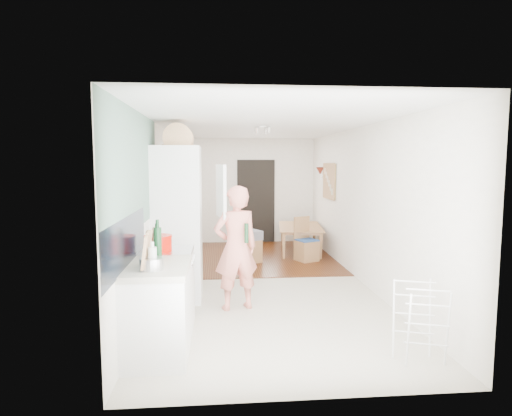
{
  "coord_description": "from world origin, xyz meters",
  "views": [
    {
      "loc": [
        -0.68,
        -6.74,
        1.92
      ],
      "look_at": [
        -0.08,
        0.2,
        1.19
      ],
      "focal_mm": 30.0,
      "sensor_mm": 36.0,
      "label": 1
    }
  ],
  "objects": [
    {
      "name": "pepper_mill_front",
      "position": [
        -1.44,
        -2.17,
        1.03
      ],
      "size": [
        0.07,
        0.07,
        0.23
      ],
      "primitive_type": "cylinder",
      "rotation": [
        0.0,
        0.0,
        -0.13
      ],
      "color": "#DEB07D",
      "rests_on": "worktop"
    },
    {
      "name": "pinboard_frame",
      "position": [
        1.57,
        1.9,
        1.55
      ],
      "size": [
        0.0,
        0.94,
        0.74
      ],
      "primitive_type": "cube",
      "color": "#A46F47",
      "rests_on": "room_shell"
    },
    {
      "name": "doorway_recess",
      "position": [
        0.2,
        3.48,
        1.0
      ],
      "size": [
        0.9,
        0.04,
        2.0
      ],
      "primitive_type": "cube",
      "color": "black",
      "rests_on": "room_shell"
    },
    {
      "name": "red_casserole",
      "position": [
        -1.38,
        -1.88,
        1.01
      ],
      "size": [
        0.35,
        0.35,
        0.19
      ],
      "primitive_type": "cylinder",
      "rotation": [
        0.0,
        0.0,
        -0.13
      ],
      "color": "#D00C00",
      "rests_on": "cooker_top"
    },
    {
      "name": "bottle_b",
      "position": [
        -1.34,
        -2.26,
        1.07
      ],
      "size": [
        0.07,
        0.07,
        0.3
      ],
      "primitive_type": "cylinder",
      "rotation": [
        0.0,
        0.0,
        0.04
      ],
      "color": "#143E1E",
      "rests_on": "worktop"
    },
    {
      "name": "bottle_a",
      "position": [
        -1.32,
        -2.3,
        1.09
      ],
      "size": [
        0.1,
        0.1,
        0.34
      ],
      "primitive_type": "cylinder",
      "rotation": [
        0.0,
        0.0,
        0.25
      ],
      "color": "#143E1E",
      "rests_on": "worktop"
    },
    {
      "name": "tile_splashback",
      "position": [
        -1.59,
        -2.55,
        1.15
      ],
      "size": [
        0.02,
        1.9,
        0.5
      ],
      "primitive_type": "cube",
      "color": "black",
      "rests_on": "room_shell"
    },
    {
      "name": "person",
      "position": [
        -0.47,
        -1.24,
        0.96
      ],
      "size": [
        0.8,
        0.64,
        1.93
      ],
      "primitive_type": "imported",
      "rotation": [
        0.0,
        0.0,
        3.42
      ],
      "color": "#F18775",
      "rests_on": "floor"
    },
    {
      "name": "fridge_housing",
      "position": [
        -1.27,
        -0.78,
        1.07
      ],
      "size": [
        0.66,
        0.66,
        2.15
      ],
      "primitive_type": "cube",
      "color": "white",
      "rests_on": "room_shell"
    },
    {
      "name": "steel_pan",
      "position": [
        -1.32,
        -2.73,
        0.98
      ],
      "size": [
        0.27,
        0.27,
        0.11
      ],
      "primitive_type": "cylinder",
      "rotation": [
        0.0,
        0.0,
        -0.21
      ],
      "color": "silver",
      "rests_on": "worktop"
    },
    {
      "name": "base_cabinet",
      "position": [
        -1.3,
        -2.55,
        0.43
      ],
      "size": [
        0.6,
        0.9,
        0.86
      ],
      "primitive_type": "cube",
      "color": "white",
      "rests_on": "room_shell"
    },
    {
      "name": "pinboard",
      "position": [
        1.58,
        1.9,
        1.55
      ],
      "size": [
        0.03,
        0.9,
        0.7
      ],
      "primitive_type": "cube",
      "color": "#AC8B4E",
      "rests_on": "room_shell"
    },
    {
      "name": "sage_wall_panel",
      "position": [
        -1.59,
        -2.0,
        1.85
      ],
      "size": [
        0.02,
        3.0,
        1.3
      ],
      "primitive_type": "cube",
      "color": "slate",
      "rests_on": "room_shell"
    },
    {
      "name": "fridge_door",
      "position": [
        -0.66,
        -1.08,
        1.55
      ],
      "size": [
        0.14,
        0.56,
        0.7
      ],
      "primitive_type": "cube",
      "rotation": [
        0.0,
        0.0,
        -1.4
      ],
      "color": "white",
      "rests_on": "room_shell"
    },
    {
      "name": "bottle_c",
      "position": [
        -1.32,
        -2.7,
        1.02
      ],
      "size": [
        0.1,
        0.1,
        0.21
      ],
      "primitive_type": "cylinder",
      "rotation": [
        0.0,
        0.0,
        0.22
      ],
      "color": "silver",
      "rests_on": "worktop"
    },
    {
      "name": "room_shell",
      "position": [
        0.0,
        0.0,
        1.25
      ],
      "size": [
        3.2,
        7.0,
        2.5
      ],
      "primitive_type": null,
      "color": "white",
      "rests_on": "ground"
    },
    {
      "name": "wall_sconce",
      "position": [
        1.54,
        2.55,
        1.75
      ],
      "size": [
        0.18,
        0.18,
        0.16
      ],
      "primitive_type": "cone",
      "color": "maroon",
      "rests_on": "room_shell"
    },
    {
      "name": "chopping_boards",
      "position": [
        -1.37,
        -2.68,
        1.1
      ],
      "size": [
        0.06,
        0.26,
        0.36
      ],
      "primitive_type": null,
      "rotation": [
        0.0,
        0.0,
        0.08
      ],
      "color": "#DEB07D",
      "rests_on": "worktop"
    },
    {
      "name": "wood_floor_overlay",
      "position": [
        0.0,
        1.85,
        0.01
      ],
      "size": [
        3.2,
        3.3,
        0.01
      ],
      "primitive_type": "cube",
      "color": "#532F12",
      "rests_on": "room_shell"
    },
    {
      "name": "floor",
      "position": [
        0.0,
        0.0,
        0.0
      ],
      "size": [
        3.2,
        7.0,
        0.01
      ],
      "primitive_type": "cube",
      "color": "beige",
      "rests_on": "ground"
    },
    {
      "name": "cooker_top",
      "position": [
        -1.3,
        -1.8,
        0.9
      ],
      "size": [
        0.6,
        0.6,
        0.04
      ],
      "primitive_type": "cube",
      "color": "silver",
      "rests_on": "room_shell"
    },
    {
      "name": "grey_drape",
      "position": [
        -0.11,
        1.37,
        0.54
      ],
      "size": [
        0.53,
        0.53,
        0.18
      ],
      "primitive_type": "cube",
      "rotation": [
        0.0,
        0.0,
        0.49
      ],
      "color": "gray",
      "rests_on": "stool"
    },
    {
      "name": "stool",
      "position": [
        -0.09,
        1.37,
        0.22
      ],
      "size": [
        0.45,
        0.45,
        0.45
      ],
      "primitive_type": null,
      "rotation": [
        0.0,
        0.0,
        0.42
      ],
      "color": "#A46F47",
      "rests_on": "floor"
    },
    {
      "name": "pepper_mill_back",
      "position": [
        -1.39,
        -2.02,
        1.04
      ],
      "size": [
        0.07,
        0.07,
        0.24
      ],
      "primitive_type": "cylinder",
      "rotation": [
        0.0,
        0.0,
        -0.08
      ],
      "color": "#DEB07D",
      "rests_on": "worktop"
    },
    {
      "name": "drying_rack",
      "position": [
        1.23,
        -2.92,
        0.39
      ],
      "size": [
        0.49,
        0.47,
        0.77
      ],
      "primitive_type": null,
      "rotation": [
        0.0,
        0.0,
        -0.32
      ],
      "color": "white",
      "rests_on": "floor"
    },
    {
      "name": "held_bottle",
      "position": [
        -0.34,
        -1.35,
        1.03
      ],
      "size": [
        0.05,
        0.05,
        0.25
      ],
      "primitive_type": "cylinder",
      "color": "#143E1E",
      "rests_on": "person"
    },
    {
      "name": "dining_table",
      "position": [
        1.08,
        2.24,
        0.24
      ],
      "size": [
        0.93,
        1.46,
        0.48
      ],
      "primitive_type": "imported",
      "rotation": [
        0.0,
        0.0,
        1.44
      ],
      "color": "#A46F47",
      "rests_on": "floor"
    },
    {
      "name": "fridge_interior",
      "position": [
        -0.96,
        -0.78,
        1.55
      ],
      "size": [
        0.02,
        0.52,
        0.66
      ],
      "primitive_type": "cube",
      "color": "white",
      "rests_on": "room_shell"
    },
    {
      "name": "worktop",
      "position": [
        -1.3,
        -2.55,
        0.89
      ],
      "size": [
        0.62,
        0.92,
        0.06
      ],
      "primitive_type": "cube",
      "color": "beige",
      "rests_on": "room_shell"
    },
    {
      "name": "bread_bin",
      "position": [
        -1.23,
        -0.75,
        2.26
      ],
      "size": [
        0.43,
        0.41,
        0.22
      ],
      "primitive_type": null,
      "rotation": [
        0.0,
        0.0,
        0.04
      ],
      "color": "#DEB07D",
      "rests_on": "fridge_housing"
    },
    {
      "name": "range_cooker",
      "position": [
        -1.3,
        -1.8,
        0.44
      ],
      "size": [
        0.6,
        0.6,
        0.88
      ],
      "primitive_type": "cube",
      "color": "white",
      "rests_on": "room_shell"
    },
    {
      "name": "dining_chair",
      "position": [
        1.01,
        1.38,
        0.43
      ],
      "size": [
        0.48,
        0.48,
        0.87
      ],
      "primitive_type": null,
      "rotation": [
        0.0,
        0.0,
        0.42
      ],
      "color": "#A46F47",
      "rests_on": "floor"
    }
  ]
}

